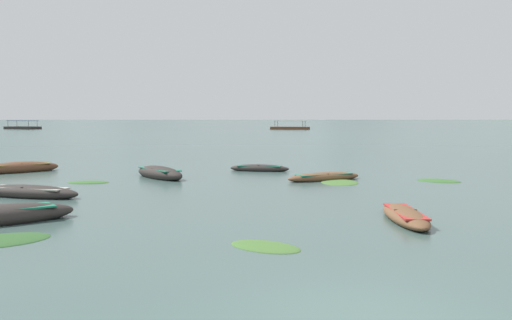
{
  "coord_description": "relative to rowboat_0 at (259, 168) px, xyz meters",
  "views": [
    {
      "loc": [
        -1.21,
        -8.57,
        3.04
      ],
      "look_at": [
        -3.07,
        26.72,
        0.39
      ],
      "focal_mm": 39.36,
      "sensor_mm": 36.0,
      "label": 1
    }
  ],
  "objects": [
    {
      "name": "rowboat_4",
      "position": [
        -13.5,
        -1.38,
        0.08
      ],
      "size": [
        4.08,
        4.19,
        0.73
      ],
      "color": "brown",
      "rests_on": "ground"
    },
    {
      "name": "rowboat_2",
      "position": [
        -4.93,
        -3.89,
        0.08
      ],
      "size": [
        3.73,
        4.29,
        0.74
      ],
      "color": "#2D2826",
      "rests_on": "ground"
    },
    {
      "name": "weed_patch_1",
      "position": [
        4.05,
        -5.53,
        -0.15
      ],
      "size": [
        1.8,
        2.79,
        0.14
      ],
      "primitive_type": "ellipsoid",
      "rotation": [
        0.0,
        0.0,
        1.59
      ],
      "color": "#477033",
      "rests_on": "ground"
    },
    {
      "name": "rowboat_0",
      "position": [
        0.0,
        0.0,
        0.0
      ],
      "size": [
        3.57,
        1.55,
        0.48
      ],
      "color": "#2D2826",
      "rests_on": "ground"
    },
    {
      "name": "weed_patch_5",
      "position": [
        -5.6,
        -18.69,
        -0.15
      ],
      "size": [
        2.96,
        2.86,
        0.14
      ],
      "primitive_type": "ellipsoid",
      "rotation": [
        0.0,
        0.0,
        2.25
      ],
      "color": "#2D5628",
      "rests_on": "ground"
    },
    {
      "name": "ground_plane",
      "position": [
        2.7,
        1476.51,
        -0.15
      ],
      "size": [
        6000.0,
        6000.0,
        0.0
      ],
      "primitive_type": "plane",
      "color": "#425B56"
    },
    {
      "name": "rowboat_3",
      "position": [
        5.04,
        -15.4,
        -0.01
      ],
      "size": [
        1.14,
        4.03,
        0.46
      ],
      "color": "brown",
      "rests_on": "ground"
    },
    {
      "name": "ferry_0",
      "position": [
        -70.31,
        117.72,
        0.29
      ],
      "size": [
        10.72,
        7.38,
        2.54
      ],
      "color": "#2D2826",
      "rests_on": "ground"
    },
    {
      "name": "weed_patch_2",
      "position": [
        8.89,
        -4.69,
        -0.15
      ],
      "size": [
        2.6,
        2.46,
        0.14
      ],
      "primitive_type": "ellipsoid",
      "rotation": [
        0.0,
        0.0,
        0.94
      ],
      "color": "#38662D",
      "rests_on": "ground"
    },
    {
      "name": "mountain_1",
      "position": [
        -583.02,
        2024.94,
        90.3
      ],
      "size": [
        701.33,
        701.33,
        180.91
      ],
      "primitive_type": "cone",
      "color": "slate",
      "rests_on": "ground"
    },
    {
      "name": "rowboat_8",
      "position": [
        -8.44,
        -11.03,
        0.03
      ],
      "size": [
        4.59,
        2.25,
        0.58
      ],
      "color": "#2D2826",
      "rests_on": "ground"
    },
    {
      "name": "mountain_2",
      "position": [
        211.57,
        2376.31,
        131.47
      ],
      "size": [
        716.78,
        716.78,
        263.24
      ],
      "primitive_type": "cone",
      "color": "slate",
      "rests_on": "ground"
    },
    {
      "name": "ferry_1",
      "position": [
        2.67,
        116.39,
        0.29
      ],
      "size": [
        10.53,
        6.05,
        2.54
      ],
      "color": "brown",
      "rests_on": "ground"
    },
    {
      "name": "weed_patch_0",
      "position": [
        1.02,
        -19.0,
        -0.15
      ],
      "size": [
        2.2,
        2.01,
        0.14
      ],
      "primitive_type": "ellipsoid",
      "rotation": [
        0.0,
        0.0,
        2.53
      ],
      "color": "#477033",
      "rests_on": "ground"
    },
    {
      "name": "rowboat_5",
      "position": [
        3.39,
        -4.63,
        0.0
      ],
      "size": [
        4.06,
        2.97,
        0.48
      ],
      "color": "brown",
      "rests_on": "ground"
    },
    {
      "name": "weed_patch_4",
      "position": [
        -7.79,
        -6.25,
        -0.15
      ],
      "size": [
        2.0,
        1.33,
        0.14
      ],
      "primitive_type": "ellipsoid",
      "rotation": [
        0.0,
        0.0,
        0.08
      ],
      "color": "#38662D",
      "rests_on": "ground"
    }
  ]
}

